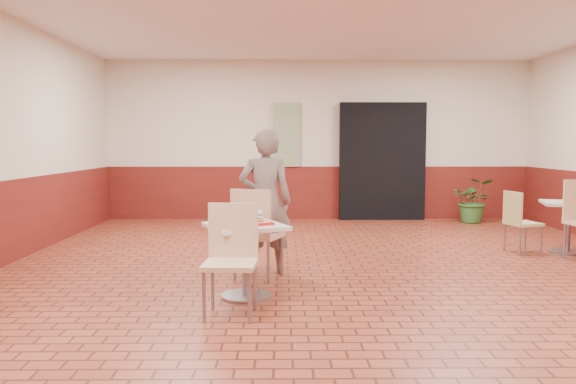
{
  "coord_description": "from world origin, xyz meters",
  "views": [
    {
      "loc": [
        -0.7,
        -5.68,
        1.45
      ],
      "look_at": [
        -0.63,
        -0.01,
        0.95
      ],
      "focal_mm": 35.0,
      "sensor_mm": 36.0,
      "label": 1
    }
  ],
  "objects_px": {
    "main_table": "(246,248)",
    "paper_cup": "(258,215)",
    "long_john_donut": "(257,220)",
    "customer": "(265,202)",
    "ring_donut": "(233,219)",
    "chair_second_left": "(519,219)",
    "serving_tray": "(246,223)",
    "potted_plant": "(474,200)",
    "second_table": "(568,219)",
    "chair_main_back": "(255,229)",
    "chair_main_front": "(231,253)"
  },
  "relations": [
    {
      "from": "customer",
      "to": "ring_donut",
      "type": "distance_m",
      "value": 1.0
    },
    {
      "from": "chair_main_back",
      "to": "serving_tray",
      "type": "distance_m",
      "value": 0.71
    },
    {
      "from": "chair_main_front",
      "to": "ring_donut",
      "type": "xyz_separation_m",
      "value": [
        -0.03,
        0.53,
        0.22
      ]
    },
    {
      "from": "chair_main_back",
      "to": "chair_second_left",
      "type": "height_order",
      "value": "chair_main_back"
    },
    {
      "from": "main_table",
      "to": "chair_main_front",
      "type": "height_order",
      "value": "chair_main_front"
    },
    {
      "from": "chair_main_back",
      "to": "potted_plant",
      "type": "relative_size",
      "value": 1.18
    },
    {
      "from": "customer",
      "to": "serving_tray",
      "type": "height_order",
      "value": "customer"
    },
    {
      "from": "ring_donut",
      "to": "chair_second_left",
      "type": "relative_size",
      "value": 0.12
    },
    {
      "from": "chair_second_left",
      "to": "chair_main_front",
      "type": "bearing_deg",
      "value": 112.98
    },
    {
      "from": "chair_main_front",
      "to": "chair_main_back",
      "type": "relative_size",
      "value": 0.96
    },
    {
      "from": "main_table",
      "to": "ring_donut",
      "type": "relative_size",
      "value": 6.93
    },
    {
      "from": "serving_tray",
      "to": "chair_main_front",
      "type": "bearing_deg",
      "value": -100.0
    },
    {
      "from": "customer",
      "to": "paper_cup",
      "type": "relative_size",
      "value": 18.47
    },
    {
      "from": "long_john_donut",
      "to": "serving_tray",
      "type": "bearing_deg",
      "value": 163.8
    },
    {
      "from": "chair_main_back",
      "to": "serving_tray",
      "type": "height_order",
      "value": "chair_main_back"
    },
    {
      "from": "long_john_donut",
      "to": "customer",
      "type": "bearing_deg",
      "value": 87.12
    },
    {
      "from": "ring_donut",
      "to": "second_table",
      "type": "xyz_separation_m",
      "value": [
        4.22,
        2.07,
        -0.28
      ]
    },
    {
      "from": "chair_main_back",
      "to": "ring_donut",
      "type": "relative_size",
      "value": 9.71
    },
    {
      "from": "customer",
      "to": "serving_tray",
      "type": "bearing_deg",
      "value": 78.28
    },
    {
      "from": "second_table",
      "to": "potted_plant",
      "type": "relative_size",
      "value": 0.82
    },
    {
      "from": "long_john_donut",
      "to": "paper_cup",
      "type": "bearing_deg",
      "value": 87.74
    },
    {
      "from": "chair_second_left",
      "to": "second_table",
      "type": "bearing_deg",
      "value": -106.06
    },
    {
      "from": "serving_tray",
      "to": "second_table",
      "type": "height_order",
      "value": "serving_tray"
    },
    {
      "from": "chair_main_front",
      "to": "long_john_donut",
      "type": "xyz_separation_m",
      "value": [
        0.19,
        0.47,
        0.22
      ]
    },
    {
      "from": "customer",
      "to": "long_john_donut",
      "type": "bearing_deg",
      "value": 84.38
    },
    {
      "from": "chair_main_back",
      "to": "chair_second_left",
      "type": "distance_m",
      "value": 3.7
    },
    {
      "from": "main_table",
      "to": "second_table",
      "type": "height_order",
      "value": "main_table"
    },
    {
      "from": "chair_main_front",
      "to": "main_table",
      "type": "bearing_deg",
      "value": 83.78
    },
    {
      "from": "second_table",
      "to": "long_john_donut",
      "type": "bearing_deg",
      "value": -152.05
    },
    {
      "from": "chair_main_back",
      "to": "potted_plant",
      "type": "xyz_separation_m",
      "value": [
        3.76,
        4.22,
        -0.13
      ]
    },
    {
      "from": "serving_tray",
      "to": "main_table",
      "type": "bearing_deg",
      "value": 0.0
    },
    {
      "from": "customer",
      "to": "paper_cup",
      "type": "distance_m",
      "value": 0.87
    },
    {
      "from": "ring_donut",
      "to": "second_table",
      "type": "bearing_deg",
      "value": 26.08
    },
    {
      "from": "customer",
      "to": "long_john_donut",
      "type": "height_order",
      "value": "customer"
    },
    {
      "from": "long_john_donut",
      "to": "chair_second_left",
      "type": "height_order",
      "value": "chair_second_left"
    },
    {
      "from": "second_table",
      "to": "chair_main_back",
      "type": "bearing_deg",
      "value": -160.81
    },
    {
      "from": "second_table",
      "to": "potted_plant",
      "type": "height_order",
      "value": "potted_plant"
    },
    {
      "from": "main_table",
      "to": "potted_plant",
      "type": "relative_size",
      "value": 0.85
    },
    {
      "from": "long_john_donut",
      "to": "chair_second_left",
      "type": "xyz_separation_m",
      "value": [
        3.36,
        2.15,
        -0.29
      ]
    },
    {
      "from": "chair_main_front",
      "to": "chair_main_back",
      "type": "height_order",
      "value": "chair_main_back"
    },
    {
      "from": "main_table",
      "to": "chair_main_back",
      "type": "relative_size",
      "value": 0.71
    },
    {
      "from": "customer",
      "to": "potted_plant",
      "type": "distance_m",
      "value": 5.38
    },
    {
      "from": "ring_donut",
      "to": "long_john_donut",
      "type": "distance_m",
      "value": 0.23
    },
    {
      "from": "serving_tray",
      "to": "paper_cup",
      "type": "xyz_separation_m",
      "value": [
        0.11,
        0.12,
        0.06
      ]
    },
    {
      "from": "second_table",
      "to": "paper_cup",
      "type": "bearing_deg",
      "value": -153.74
    },
    {
      "from": "serving_tray",
      "to": "potted_plant",
      "type": "bearing_deg",
      "value": 52.07
    },
    {
      "from": "main_table",
      "to": "paper_cup",
      "type": "bearing_deg",
      "value": 47.69
    },
    {
      "from": "chair_main_front",
      "to": "serving_tray",
      "type": "relative_size",
      "value": 2.11
    },
    {
      "from": "long_john_donut",
      "to": "second_table",
      "type": "distance_m",
      "value": 4.54
    },
    {
      "from": "main_table",
      "to": "paper_cup",
      "type": "height_order",
      "value": "paper_cup"
    }
  ]
}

